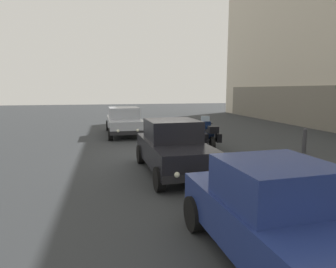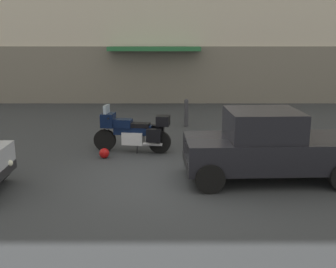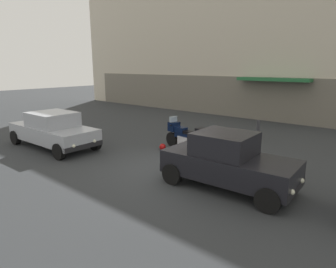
# 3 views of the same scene
# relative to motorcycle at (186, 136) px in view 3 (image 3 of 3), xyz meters

# --- Properties ---
(ground_plane) EXTENTS (80.00, 80.00, 0.00)m
(ground_plane) POSITION_rel_motorcycle_xyz_m (0.96, -2.28, -0.62)
(ground_plane) COLOR #2D3033
(building_facade_rear) EXTENTS (39.26, 3.40, 13.94)m
(building_facade_rear) POSITION_rel_motorcycle_xyz_m (0.96, 10.17, 6.30)
(building_facade_rear) COLOR beige
(building_facade_rear) RESTS_ON ground
(motorcycle) EXTENTS (2.26, 0.90, 1.36)m
(motorcycle) POSITION_rel_motorcycle_xyz_m (0.00, 0.00, 0.00)
(motorcycle) COLOR black
(motorcycle) RESTS_ON ground
(helmet) EXTENTS (0.28, 0.28, 0.28)m
(helmet) POSITION_rel_motorcycle_xyz_m (-0.76, -0.62, -0.48)
(helmet) COLOR #990C0C
(helmet) RESTS_ON ground
(car_hatchback_near) EXTENTS (3.93, 1.93, 1.64)m
(car_hatchback_near) POSITION_rel_motorcycle_xyz_m (3.26, -2.36, 0.19)
(car_hatchback_near) COLOR black
(car_hatchback_near) RESTS_ON ground
(car_sedan_far) EXTENTS (4.61, 2.00, 1.56)m
(car_sedan_far) POSITION_rel_motorcycle_xyz_m (-4.72, -3.35, 0.16)
(car_sedan_far) COLOR #9EA3AD
(car_sedan_far) RESTS_ON ground
(bollard_curbside) EXTENTS (0.16, 0.16, 1.03)m
(bollard_curbside) POSITION_rel_motorcycle_xyz_m (1.67, 3.50, -0.08)
(bollard_curbside) COLOR #333338
(bollard_curbside) RESTS_ON ground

